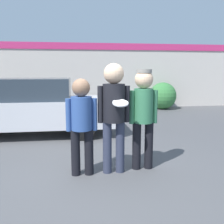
# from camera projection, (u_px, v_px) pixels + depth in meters

# --- Properties ---
(ground_plane) EXTENTS (56.00, 56.00, 0.00)m
(ground_plane) POSITION_uv_depth(u_px,v_px,m) (97.00, 174.00, 4.19)
(ground_plane) COLOR #4C4C4F
(storefront_building) EXTENTS (24.00, 0.22, 3.00)m
(storefront_building) POSITION_uv_depth(u_px,v_px,m) (84.00, 75.00, 11.61)
(storefront_building) COLOR beige
(storefront_building) RESTS_ON ground
(person_left) EXTENTS (0.51, 0.34, 1.60)m
(person_left) POSITION_uv_depth(u_px,v_px,m) (82.00, 119.00, 4.04)
(person_left) COLOR black
(person_left) RESTS_ON ground
(person_middle_with_frisbee) EXTENTS (0.53, 0.56, 1.84)m
(person_middle_with_frisbee) POSITION_uv_depth(u_px,v_px,m) (114.00, 107.00, 4.11)
(person_middle_with_frisbee) COLOR #2D3347
(person_middle_with_frisbee) RESTS_ON ground
(person_right) EXTENTS (0.50, 0.33, 1.75)m
(person_right) POSITION_uv_depth(u_px,v_px,m) (143.00, 110.00, 4.29)
(person_right) COLOR black
(person_right) RESTS_ON ground
(parked_car_near) EXTENTS (4.49, 1.88, 1.53)m
(parked_car_near) POSITION_uv_depth(u_px,v_px,m) (30.00, 106.00, 6.82)
(parked_car_near) COLOR silver
(parked_car_near) RESTS_ON ground
(shrub) EXTENTS (1.23, 1.23, 1.23)m
(shrub) POSITION_uv_depth(u_px,v_px,m) (163.00, 96.00, 11.46)
(shrub) COLOR #387A3D
(shrub) RESTS_ON ground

